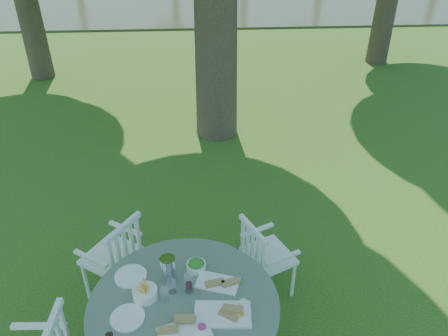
% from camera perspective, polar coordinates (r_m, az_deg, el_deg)
% --- Properties ---
extents(ground, '(140.00, 140.00, 0.00)m').
position_cam_1_polar(ground, '(5.17, 0.14, -9.17)').
color(ground, '#1C400D').
rests_on(ground, ground).
extents(table, '(1.46, 1.46, 0.80)m').
position_cam_1_polar(table, '(3.59, -5.19, -18.64)').
color(table, black).
rests_on(table, ground).
extents(chair_ne, '(0.57, 0.58, 0.88)m').
position_cam_1_polar(chair_ne, '(4.24, 4.90, -11.11)').
color(chair_ne, white).
rests_on(chair_ne, ground).
extents(chair_nw, '(0.63, 0.64, 0.93)m').
position_cam_1_polar(chair_nw, '(4.30, -13.70, -10.85)').
color(chair_nw, white).
rests_on(chair_nw, ground).
extents(tableware, '(1.07, 0.86, 0.24)m').
position_cam_1_polar(tableware, '(3.50, -6.44, -15.48)').
color(tableware, white).
rests_on(tableware, table).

